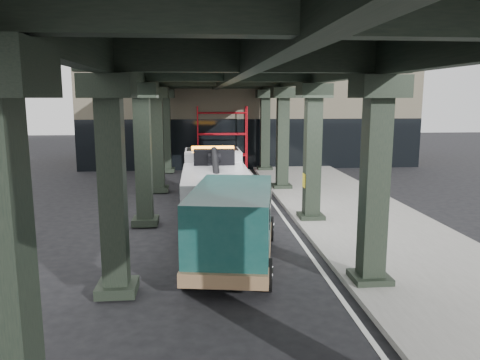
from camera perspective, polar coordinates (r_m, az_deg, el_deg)
ground at (r=15.16m, az=0.74°, el=-7.30°), size 90.00×90.00×0.00m
sidewalk at (r=18.01m, az=14.51°, el=-4.58°), size 5.00×40.00×0.15m
lane_stripe at (r=17.30m, az=5.69°, el=-5.14°), size 0.12×38.00×0.01m
viaduct at (r=16.47m, az=-1.37°, el=13.31°), size 7.40×32.00×6.40m
building at (r=34.58m, az=0.66°, el=9.14°), size 22.00×10.00×8.00m
scaffolding at (r=29.18m, az=-2.20°, el=5.26°), size 3.08×0.88×4.00m
tow_truck at (r=17.71m, az=-3.11°, el=-0.43°), size 2.52×8.21×2.68m
towed_van at (r=12.68m, az=-0.82°, el=-5.23°), size 2.92×5.66×2.19m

